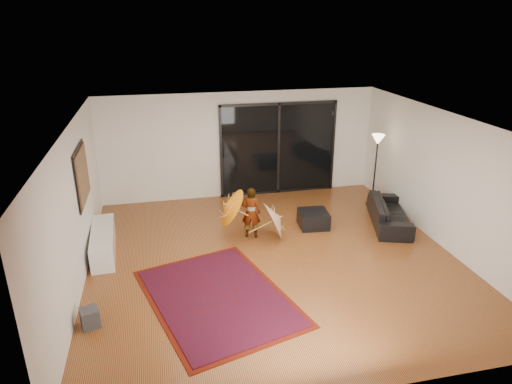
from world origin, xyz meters
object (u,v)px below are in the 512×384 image
object	(u,v)px
media_console	(103,242)
ottoman	(313,219)
child	(251,213)
sofa	(390,213)

from	to	relation	value
media_console	ottoman	world-z (taller)	media_console
media_console	child	distance (m)	3.03
media_console	sofa	size ratio (longest dim) A/B	0.90
ottoman	child	xyz separation A→B (m)	(-1.47, -0.20, 0.38)
child	sofa	bearing A→B (deg)	-161.48
sofa	ottoman	xyz separation A→B (m)	(-1.72, 0.25, -0.10)
sofa	child	size ratio (longest dim) A/B	1.69
sofa	media_console	bearing A→B (deg)	107.87
sofa	ottoman	world-z (taller)	sofa
media_console	sofa	world-z (taller)	sofa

